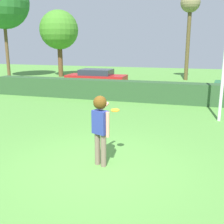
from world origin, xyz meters
The scene contains 8 objects.
ground_plane centered at (0.00, 0.00, 0.00)m, with size 60.00×60.00×0.00m, color #54913D.
person centered at (0.05, 0.08, 1.13)m, with size 0.53×0.82×1.78m.
frisbee centered at (0.29, 0.54, 1.34)m, with size 0.22×0.22×0.04m.
hedge_row centered at (0.00, 8.33, 0.53)m, with size 18.28×0.90×1.06m, color #2C4E2A.
parked_car_red centered at (-4.52, 12.42, 0.69)m, with size 4.22×1.84×1.25m.
oak_tree centered at (-13.53, 14.78, 6.32)m, with size 4.31×4.31×8.49m.
bare_elm_tree centered at (1.41, 18.23, 5.75)m, with size 1.55×1.55×6.96m.
maple_tree centered at (-9.90, 17.53, 4.18)m, with size 3.47×3.47×5.96m.
Camera 1 is at (2.20, -6.08, 2.99)m, focal length 44.55 mm.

